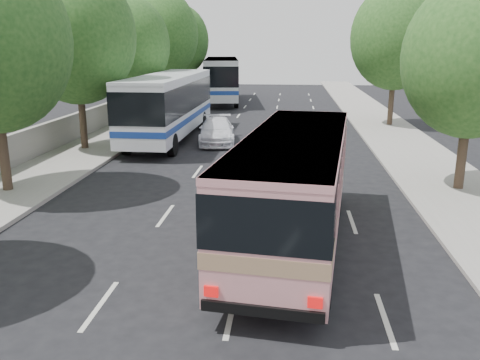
# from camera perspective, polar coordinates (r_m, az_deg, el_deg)

# --- Properties ---
(ground) EXTENTS (120.00, 120.00, 0.00)m
(ground) POSITION_cam_1_polar(r_m,az_deg,el_deg) (13.06, -4.36, -10.01)
(ground) COLOR black
(ground) RESTS_ON ground
(sidewalk_left) EXTENTS (4.00, 90.00, 0.15)m
(sidewalk_left) POSITION_cam_1_polar(r_m,az_deg,el_deg) (33.81, -12.85, 5.44)
(sidewalk_left) COLOR #9E998E
(sidewalk_left) RESTS_ON ground
(sidewalk_right) EXTENTS (4.00, 90.00, 0.12)m
(sidewalk_right) POSITION_cam_1_polar(r_m,az_deg,el_deg) (32.73, 16.81, 4.84)
(sidewalk_right) COLOR #9E998E
(sidewalk_right) RESTS_ON ground
(low_wall) EXTENTS (0.30, 90.00, 1.50)m
(low_wall) POSITION_cam_1_polar(r_m,az_deg,el_deg) (34.30, -15.81, 6.78)
(low_wall) COLOR #9E998E
(low_wall) RESTS_ON sidewalk_left
(tree_left_c) EXTENTS (6.00, 6.00, 9.35)m
(tree_left_c) POSITION_cam_1_polar(r_m,az_deg,el_deg) (27.75, -17.87, 15.63)
(tree_left_c) COLOR #38281E
(tree_left_c) RESTS_ON ground
(tree_left_d) EXTENTS (5.52, 5.52, 8.60)m
(tree_left_d) POSITION_cam_1_polar(r_m,az_deg,el_deg) (35.23, -12.42, 14.93)
(tree_left_d) COLOR #38281E
(tree_left_d) RESTS_ON ground
(tree_left_e) EXTENTS (6.30, 6.30, 9.82)m
(tree_left_e) POSITION_cam_1_polar(r_m,az_deg,el_deg) (42.90, -8.99, 16.13)
(tree_left_e) COLOR #38281E
(tree_left_e) RESTS_ON ground
(tree_left_f) EXTENTS (5.88, 5.88, 9.16)m
(tree_left_f) POSITION_cam_1_polar(r_m,az_deg,el_deg) (50.73, -6.89, 15.53)
(tree_left_f) COLOR #38281E
(tree_left_f) RESTS_ON ground
(tree_right_near) EXTENTS (5.10, 5.10, 7.95)m
(tree_right_near) POSITION_cam_1_polar(r_m,az_deg,el_deg) (20.68, 25.03, 12.83)
(tree_right_near) COLOR #38281E
(tree_right_near) RESTS_ON ground
(tree_right_far) EXTENTS (6.00, 6.00, 9.35)m
(tree_right_far) POSITION_cam_1_polar(r_m,az_deg,el_deg) (36.26, 17.29, 15.39)
(tree_right_far) COLOR #38281E
(tree_right_far) RESTS_ON ground
(pink_bus) EXTENTS (3.73, 10.16, 3.17)m
(pink_bus) POSITION_cam_1_polar(r_m,az_deg,el_deg) (14.00, 6.17, 0.28)
(pink_bus) COLOR #D5898D
(pink_bus) RESTS_ON ground
(pink_taxi) EXTENTS (1.78, 4.07, 1.36)m
(pink_taxi) POSITION_cam_1_polar(r_m,az_deg,el_deg) (23.11, 2.69, 2.97)
(pink_taxi) COLOR #D8127E
(pink_taxi) RESTS_ON ground
(white_pickup) EXTENTS (2.55, 5.01, 1.39)m
(white_pickup) POSITION_cam_1_polar(r_m,az_deg,el_deg) (29.15, -2.63, 5.54)
(white_pickup) COLOR white
(white_pickup) RESTS_ON ground
(tour_coach_front) EXTENTS (2.86, 12.67, 3.78)m
(tour_coach_front) POSITION_cam_1_polar(r_m,az_deg,el_deg) (30.17, -7.95, 8.77)
(tour_coach_front) COLOR silver
(tour_coach_front) RESTS_ON ground
(tour_coach_rear) EXTENTS (4.69, 14.07, 4.13)m
(tour_coach_rear) POSITION_cam_1_polar(r_m,az_deg,el_deg) (49.90, -2.09, 11.60)
(tour_coach_rear) COLOR silver
(tour_coach_rear) RESTS_ON ground
(taxi_roof_sign) EXTENTS (0.56, 0.20, 0.18)m
(taxi_roof_sign) POSITION_cam_1_polar(r_m,az_deg,el_deg) (22.96, 2.71, 4.86)
(taxi_roof_sign) COLOR silver
(taxi_roof_sign) RESTS_ON pink_taxi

